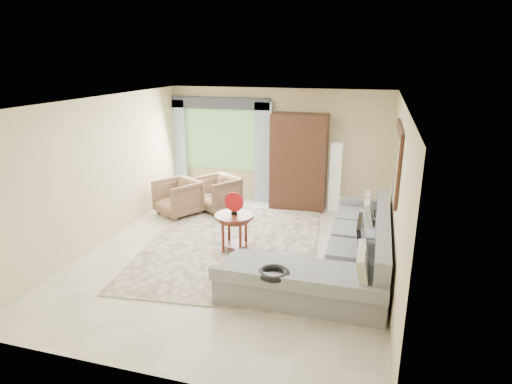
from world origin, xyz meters
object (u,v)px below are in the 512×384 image
(tv_screen, at_px, (361,236))
(floor_lamp, at_px, (335,177))
(coffee_table, at_px, (235,232))
(armoire, at_px, (299,162))
(armchair_right, at_px, (217,193))
(potted_plant, at_px, (199,186))
(sectional_sofa, at_px, (342,257))
(armchair_left, at_px, (178,198))

(tv_screen, xyz_separation_m, floor_lamp, (-0.70, 3.06, 0.03))
(coffee_table, xyz_separation_m, armoire, (0.63, 2.55, 0.70))
(armoire, height_order, floor_lamp, armoire)
(armchair_right, height_order, potted_plant, armchair_right)
(potted_plant, distance_m, floor_lamp, 3.24)
(sectional_sofa, height_order, armchair_left, sectional_sofa)
(armchair_left, relative_size, floor_lamp, 0.56)
(tv_screen, bearing_deg, armoire, 116.55)
(armoire, bearing_deg, armchair_left, -154.00)
(sectional_sofa, distance_m, armchair_left, 4.01)
(sectional_sofa, relative_size, potted_plant, 6.26)
(armoire, bearing_deg, coffee_table, -103.91)
(tv_screen, xyz_separation_m, armchair_right, (-3.18, 2.35, -0.35))
(potted_plant, relative_size, floor_lamp, 0.37)
(potted_plant, xyz_separation_m, armoire, (2.41, -0.04, 0.77))
(tv_screen, bearing_deg, coffee_table, 168.18)
(potted_plant, xyz_separation_m, floor_lamp, (3.21, 0.02, 0.47))
(armchair_left, height_order, potted_plant, armchair_left)
(sectional_sofa, height_order, floor_lamp, floor_lamp)
(armchair_left, xyz_separation_m, potted_plant, (-0.03, 1.20, -0.10))
(sectional_sofa, distance_m, armchair_right, 3.68)
(armchair_right, bearing_deg, potted_plant, 171.23)
(tv_screen, height_order, armchair_right, tv_screen)
(armchair_right, xyz_separation_m, armoire, (1.68, 0.65, 0.68))
(floor_lamp, bearing_deg, armchair_right, -164.07)
(coffee_table, distance_m, armoire, 2.72)
(floor_lamp, bearing_deg, potted_plant, -179.62)
(armchair_right, height_order, floor_lamp, floor_lamp)
(tv_screen, height_order, potted_plant, tv_screen)
(floor_lamp, bearing_deg, coffee_table, -118.72)
(tv_screen, xyz_separation_m, armoire, (-1.50, 3.00, 0.33))
(sectional_sofa, bearing_deg, armoire, 113.06)
(armchair_left, distance_m, potted_plant, 1.20)
(floor_lamp, bearing_deg, armoire, -175.71)
(armchair_left, bearing_deg, coffee_table, -7.29)
(coffee_table, height_order, potted_plant, coffee_table)
(armchair_left, xyz_separation_m, armchair_right, (0.71, 0.51, -0.00))
(coffee_table, xyz_separation_m, armchair_left, (-1.75, 1.39, 0.03))
(tv_screen, height_order, armoire, armoire)
(sectional_sofa, xyz_separation_m, armoire, (-1.23, 2.90, 0.77))
(tv_screen, distance_m, coffee_table, 2.21)
(tv_screen, relative_size, armchair_left, 0.89)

